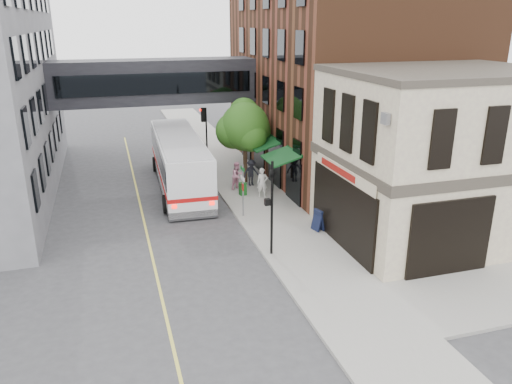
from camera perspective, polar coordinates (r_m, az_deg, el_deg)
ground at (r=21.95m, az=2.43°, el=-9.69°), size 120.00×120.00×0.00m
sidewalk_main at (r=34.85m, az=-1.98°, el=1.52°), size 4.00×60.00×0.15m
corner_building at (r=26.14m, az=20.03°, el=3.84°), size 10.19×8.12×8.45m
brick_building at (r=37.16m, az=9.79°, el=13.25°), size 13.76×18.00×14.00m
skyway_bridge at (r=36.54m, az=-11.54°, el=12.29°), size 14.00×3.18×3.00m
traffic_signal_near at (r=22.57m, az=1.76°, el=-0.55°), size 0.44×0.22×4.60m
traffic_signal_far at (r=36.50m, az=-5.92°, el=7.52°), size 0.53×0.28×4.50m
street_sign_pole at (r=27.45m, az=-1.51°, el=0.73°), size 0.08×0.75×3.00m
street_tree at (r=33.21m, az=-1.38°, el=7.49°), size 3.80×3.20×5.60m
lane_marking at (r=30.09m, az=-12.97°, el=-1.99°), size 0.12×40.00×0.01m
bus at (r=33.19m, az=-8.76°, el=3.68°), size 3.39×12.65×3.38m
pedestrian_a at (r=30.77m, az=0.73°, el=1.08°), size 0.74×0.55×1.83m
pedestrian_b at (r=32.23m, az=-2.13°, el=1.89°), size 1.11×1.03×1.82m
pedestrian_c at (r=32.94m, az=-0.54°, el=2.24°), size 1.25×0.87×1.77m
newspaper_box at (r=31.27m, az=-1.52°, el=0.37°), size 0.46×0.42×0.80m
sandwich_board at (r=26.17m, az=7.11°, el=-3.19°), size 0.56×0.72×1.13m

